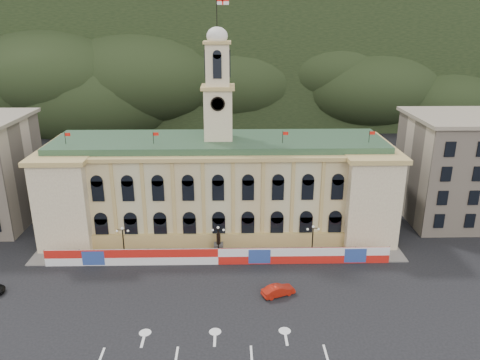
{
  "coord_description": "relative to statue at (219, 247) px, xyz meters",
  "views": [
    {
      "loc": [
        1.93,
        -45.38,
        34.1
      ],
      "look_at": [
        3.24,
        18.0,
        11.96
      ],
      "focal_mm": 35.0,
      "sensor_mm": 36.0,
      "label": 1
    }
  ],
  "objects": [
    {
      "name": "hoarding_fence",
      "position": [
        0.06,
        -2.93,
        0.06
      ],
      "size": [
        50.0,
        0.44,
        2.5
      ],
      "color": "red",
      "rests_on": "ground"
    },
    {
      "name": "ground",
      "position": [
        0.0,
        -18.0,
        -1.19
      ],
      "size": [
        260.0,
        260.0,
        0.0
      ],
      "primitive_type": "plane",
      "color": "black",
      "rests_on": "ground"
    },
    {
      "name": "lamp_left",
      "position": [
        -14.0,
        -1.0,
        1.89
      ],
      "size": [
        1.96,
        0.44,
        5.15
      ],
      "color": "black",
      "rests_on": "ground"
    },
    {
      "name": "lane_markings",
      "position": [
        0.0,
        -23.0,
        -1.18
      ],
      "size": [
        26.0,
        10.0,
        0.02
      ],
      "primitive_type": null,
      "color": "white",
      "rests_on": "ground"
    },
    {
      "name": "hill_ridge",
      "position": [
        0.03,
        103.99,
        18.3
      ],
      "size": [
        230.0,
        80.0,
        64.0
      ],
      "color": "black",
      "rests_on": "ground"
    },
    {
      "name": "red_sedan",
      "position": [
        7.95,
        -11.22,
        -0.47
      ],
      "size": [
        4.63,
        5.46,
        1.44
      ],
      "primitive_type": "imported",
      "rotation": [
        0.0,
        0.0,
        1.97
      ],
      "color": "#A3190B",
      "rests_on": "ground"
    },
    {
      "name": "side_building_right",
      "position": [
        43.0,
        12.93,
        8.14
      ],
      "size": [
        21.0,
        17.0,
        18.6
      ],
      "color": "#C3AD96",
      "rests_on": "ground"
    },
    {
      "name": "pavement",
      "position": [
        0.0,
        -0.25,
        -1.11
      ],
      "size": [
        56.0,
        5.5,
        0.16
      ],
      "primitive_type": "cube",
      "color": "slate",
      "rests_on": "ground"
    },
    {
      "name": "statue",
      "position": [
        0.0,
        0.0,
        0.0
      ],
      "size": [
        1.4,
        1.4,
        3.72
      ],
      "color": "#595651",
      "rests_on": "ground"
    },
    {
      "name": "city_hall",
      "position": [
        0.0,
        9.63,
        6.66
      ],
      "size": [
        56.2,
        17.6,
        37.1
      ],
      "color": "#C5BC8E",
      "rests_on": "ground"
    },
    {
      "name": "lamp_right",
      "position": [
        14.0,
        -1.0,
        1.89
      ],
      "size": [
        1.96,
        0.44,
        5.15
      ],
      "color": "black",
      "rests_on": "ground"
    },
    {
      "name": "lamp_center",
      "position": [
        0.0,
        -1.0,
        1.89
      ],
      "size": [
        1.96,
        0.44,
        5.15
      ],
      "color": "black",
      "rests_on": "ground"
    }
  ]
}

